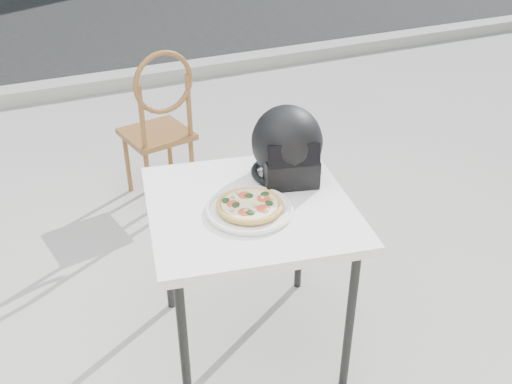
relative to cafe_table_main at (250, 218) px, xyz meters
name	(u,v)px	position (x,y,z in m)	size (l,w,h in m)	color
ground	(116,294)	(-0.49, 0.59, -0.69)	(80.00, 80.00, 0.00)	#9F9C96
street_asphalt	(7,6)	(-0.49, 7.59, -0.69)	(30.00, 8.00, 0.00)	black
curb	(40,91)	(-0.49, 3.59, -0.63)	(30.00, 0.25, 0.12)	#99968F
cafe_table_main	(250,218)	(0.00, 0.00, 0.00)	(0.94, 0.94, 0.76)	white
plate	(250,210)	(-0.03, -0.06, 0.08)	(0.44, 0.44, 0.02)	white
pizza	(250,205)	(-0.03, -0.06, 0.10)	(0.26, 0.26, 0.03)	gold
helmet	(287,147)	(0.24, 0.14, 0.21)	(0.37, 0.38, 0.31)	black
cafe_chair_main	(160,119)	(0.03, 1.39, -0.13)	(0.45, 0.45, 1.01)	brown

